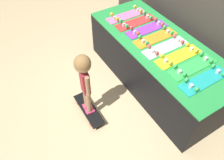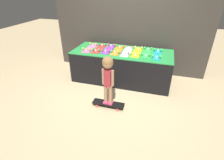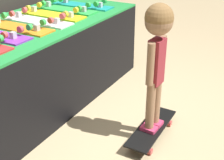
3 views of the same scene
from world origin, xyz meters
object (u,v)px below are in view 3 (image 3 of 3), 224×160
Objects in this scene: skateboard_teal_on_rack at (82,5)px; skateboard_on_floor at (152,129)px; child at (157,45)px; skateboard_green_on_rack at (66,9)px; skateboard_yellow_on_rack at (52,14)px; skateboard_orange_on_rack at (17,26)px; skateboard_white_on_rack at (37,20)px.

skateboard_teal_on_rack reaches higher than skateboard_on_floor.
skateboard_on_floor is 0.73m from child.
skateboard_yellow_on_rack is at bearing -176.80° from skateboard_green_on_rack.
skateboard_orange_on_rack is at bearing 100.85° from child.
skateboard_green_on_rack is at bearing 65.30° from skateboard_on_floor.
child is (0.15, -1.24, 0.00)m from skateboard_orange_on_rack.
skateboard_white_on_rack is at bearing 85.53° from skateboard_on_floor.
skateboard_yellow_on_rack is at bearing 5.70° from skateboard_white_on_rack.
child reaches higher than skateboard_teal_on_rack.
skateboard_green_on_rack is 0.25m from skateboard_teal_on_rack.
skateboard_orange_on_rack is 0.72m from skateboard_green_on_rack.
skateboard_white_on_rack is at bearing -175.55° from skateboard_green_on_rack.
skateboard_orange_on_rack is 1.00× the size of skateboard_green_on_rack.
child reaches higher than skateboard_on_floor.
skateboard_white_on_rack reaches higher than skateboard_on_floor.
skateboard_green_on_rack is at bearing 69.43° from child.
child is at bearing -105.15° from skateboard_yellow_on_rack.
skateboard_on_floor is at bearing -114.70° from skateboard_green_on_rack.
skateboard_orange_on_rack is at bearing -179.55° from skateboard_yellow_on_rack.
skateboard_yellow_on_rack and skateboard_teal_on_rack have the same top height.
skateboard_yellow_on_rack is 1.00× the size of skateboard_teal_on_rack.
skateboard_teal_on_rack is at bearing 55.87° from skateboard_on_floor.
skateboard_white_on_rack is 1.22m from child.
skateboard_yellow_on_rack is (0.24, 0.02, 0.00)m from skateboard_white_on_rack.
skateboard_white_on_rack is 1.05× the size of skateboard_on_floor.
skateboard_orange_on_rack is at bearing 96.71° from skateboard_on_floor.
child is (-0.58, -1.25, 0.00)m from skateboard_green_on_rack.
skateboard_teal_on_rack is at bearing 60.01° from child.
skateboard_white_on_rack is 0.48m from skateboard_green_on_rack.
child is (-0.10, -1.22, 0.00)m from skateboard_white_on_rack.
skateboard_white_on_rack is 0.24m from skateboard_yellow_on_rack.
skateboard_yellow_on_rack is 0.48m from skateboard_teal_on_rack.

